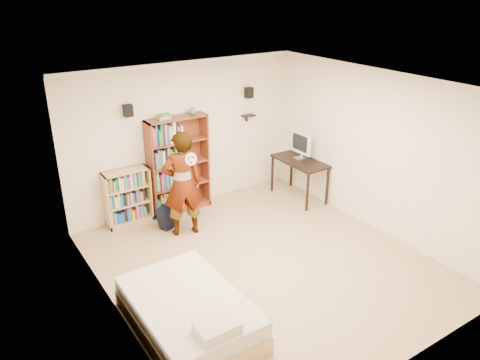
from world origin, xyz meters
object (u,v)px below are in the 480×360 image
object	(u,v)px
computer_desk	(299,179)
tall_bookshelf	(179,165)
low_bookshelf	(128,197)
person	(183,184)
daybed	(188,309)

from	to	relation	value
computer_desk	tall_bookshelf	bearing A→B (deg)	159.30
low_bookshelf	person	bearing A→B (deg)	-52.52
daybed	person	bearing A→B (deg)	63.91
computer_desk	daybed	distance (m)	4.17
tall_bookshelf	low_bookshelf	size ratio (longest dim) A/B	1.78
person	daybed	bearing A→B (deg)	78.03
low_bookshelf	person	distance (m)	1.15
daybed	tall_bookshelf	bearing A→B (deg)	64.92
tall_bookshelf	computer_desk	world-z (taller)	tall_bookshelf
low_bookshelf	computer_desk	xyz separation A→B (m)	(3.17, -0.83, -0.10)
low_bookshelf	person	xyz separation A→B (m)	(0.65, -0.85, 0.40)
computer_desk	daybed	xyz separation A→B (m)	(-3.57, -2.16, -0.12)
tall_bookshelf	person	xyz separation A→B (m)	(-0.35, -0.84, 0.01)
computer_desk	daybed	world-z (taller)	computer_desk
computer_desk	person	size ratio (longest dim) A/B	0.64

